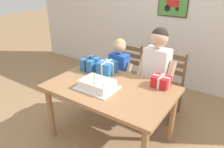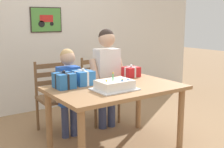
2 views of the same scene
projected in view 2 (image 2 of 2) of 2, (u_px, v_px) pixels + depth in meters
The scene contains 10 objects.
back_wall at pixel (47, 29), 4.57m from camera, with size 6.40×0.11×2.60m.
dining_table at pixel (116, 95), 3.14m from camera, with size 1.44×0.91×0.74m.
birthday_cake at pixel (115, 85), 2.97m from camera, with size 0.44×0.34×0.19m.
gift_box_red_large at pixel (131, 72), 3.64m from camera, with size 0.20×0.17×0.16m.
gift_box_beside_cake at pixel (64, 81), 3.04m from camera, with size 0.20×0.22×0.20m.
gift_box_corner_small at pixel (83, 78), 3.20m from camera, with size 0.20×0.22×0.19m.
chair_left at pixel (55, 97), 3.71m from camera, with size 0.43×0.43×0.92m.
chair_right at pixel (99, 89), 4.09m from camera, with size 0.43×0.43×0.92m.
child_older at pixel (107, 69), 3.77m from camera, with size 0.49×0.28×1.33m.
child_younger at pixel (68, 84), 3.48m from camera, with size 0.40×0.23×1.11m.
Camera 2 is at (-1.76, -2.48, 1.46)m, focal length 45.85 mm.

